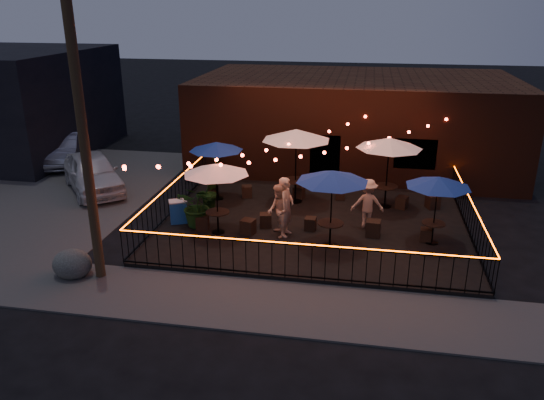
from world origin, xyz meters
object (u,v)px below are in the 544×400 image
Objects in this scene: utility_pole at (83,135)px; cafe_table_0 at (216,170)px; cafe_table_3 at (296,136)px; boulder at (72,264)px; cafe_table_4 at (438,183)px; cafe_table_5 at (389,144)px; cooler at (178,211)px; cafe_table_1 at (216,147)px; cafe_table_2 at (332,177)px.

utility_pole is 4.39m from cafe_table_0.
cafe_table_3 reaches higher than boulder.
cafe_table_4 is (4.64, -2.82, -0.55)m from cafe_table_3.
cafe_table_0 is at bearing -148.27° from cafe_table_5.
cafe_table_5 is at bearing 1.39° from cafe_table_3.
utility_pole is 5.18m from cooler.
cooler is at bearing -105.12° from cafe_table_1.
utility_pole is 6.68m from cafe_table_1.
cafe_table_0 is 0.90× the size of cafe_table_5.
cafe_table_4 is at bearing 21.34° from utility_pole.
cafe_table_3 is at bearing 113.68° from cafe_table_2.
cafe_table_2 is 1.06× the size of cafe_table_5.
cafe_table_1 is at bearing 50.90° from cooler.
cafe_table_0 is 3.84m from cafe_table_3.
cafe_table_2 is 3.48× the size of cooler.
cooler is (-1.53, 0.57, -1.71)m from cafe_table_0.
boulder is at bearing -156.49° from cafe_table_2.
cafe_table_1 is at bearing 143.03° from cafe_table_2.
cafe_table_1 is 6.20m from cafe_table_5.
boulder is (-8.54, -6.60, -2.10)m from cafe_table_5.
cafe_table_2 is 1.07× the size of cafe_table_4.
cafe_table_1 is (-0.86, 3.04, -0.10)m from cafe_table_0.
cafe_table_2 reaches higher than boulder.
cafe_table_5 reaches higher than cafe_table_0.
cafe_table_2 is 3.89m from cafe_table_3.
cafe_table_2 is at bearing -166.73° from cafe_table_4.
cafe_table_1 is 5.61m from cafe_table_2.
cafe_table_0 is 0.88× the size of cafe_table_1.
cafe_table_1 is 3.03m from cooler.
cafe_table_0 is (2.46, 3.19, -1.74)m from utility_pole.
cafe_table_2 is (6.08, 2.85, -1.67)m from utility_pole.
cafe_table_4 reaches higher than boulder.
cafe_table_2 reaches higher than cooler.
cafe_table_4 is 1.00× the size of cafe_table_5.
utility_pole is at bearing -125.23° from cafe_table_3.
cafe_table_5 is 7.63m from cooler.
boulder is (-9.91, -3.70, -1.73)m from cafe_table_4.
cafe_table_2 is 3.18m from cafe_table_4.
cafe_table_2 is at bearing 23.51° from boulder.
cafe_table_0 reaches higher than cafe_table_4.
cooler is at bearing -158.29° from cafe_table_5.
cafe_table_5 is at bearing -2.27° from cooler.
cafe_table_5 is at bearing 37.69° from boulder.
cafe_table_1 reaches higher than cafe_table_4.
cafe_table_3 is at bearing 148.68° from cafe_table_4.
utility_pole is at bearing 8.89° from boulder.
cafe_table_5 is (6.19, 0.26, 0.33)m from cafe_table_1.
cafe_table_5 is (7.79, 6.48, -1.51)m from utility_pole.
utility_pole is 3.05× the size of cafe_table_1.
cafe_table_3 is 4.11× the size of cooler.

